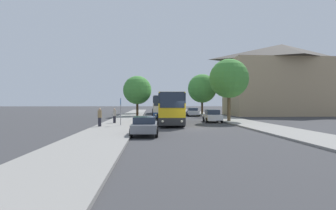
# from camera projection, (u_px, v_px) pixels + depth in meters

# --- Properties ---
(ground_plane) EXTENTS (300.00, 300.00, 0.00)m
(ground_plane) POSITION_uv_depth(u_px,v_px,m) (190.00, 128.00, 23.97)
(ground_plane) COLOR #38383A
(ground_plane) RESTS_ON ground
(sidewalk_left) EXTENTS (4.00, 120.00, 0.15)m
(sidewalk_left) POSITION_uv_depth(u_px,v_px,m) (113.00, 128.00, 23.49)
(sidewalk_left) COLOR gray
(sidewalk_left) RESTS_ON ground_plane
(sidewalk_right) EXTENTS (4.00, 120.00, 0.15)m
(sidewalk_right) POSITION_uv_depth(u_px,v_px,m) (265.00, 127.00, 24.45)
(sidewalk_right) COLOR gray
(sidewalk_right) RESTS_ON ground_plane
(building_right_background) EXTENTS (19.76, 10.06, 13.24)m
(building_right_background) POSITION_uv_depth(u_px,v_px,m) (282.00, 80.00, 48.67)
(building_right_background) COLOR tan
(building_right_background) RESTS_ON ground_plane
(bus_front) EXTENTS (2.99, 11.18, 3.36)m
(bus_front) POSITION_uv_depth(u_px,v_px,m) (169.00, 108.00, 29.16)
(bus_front) COLOR #2D2D2D
(bus_front) RESTS_ON ground_plane
(bus_middle) EXTENTS (3.03, 11.92, 3.40)m
(bus_middle) POSITION_uv_depth(u_px,v_px,m) (161.00, 106.00, 42.63)
(bus_middle) COLOR #2D519E
(bus_middle) RESTS_ON ground_plane
(bus_rear) EXTENTS (2.88, 10.97, 3.44)m
(bus_rear) POSITION_uv_depth(u_px,v_px,m) (159.00, 105.00, 56.73)
(bus_rear) COLOR silver
(bus_rear) RESTS_ON ground_plane
(parked_car_left_curb) EXTENTS (2.05, 4.19, 1.35)m
(parked_car_left_curb) POSITION_uv_depth(u_px,v_px,m) (145.00, 125.00, 18.92)
(parked_car_left_curb) COLOR slate
(parked_car_left_curb) RESTS_ON ground_plane
(parked_car_right_near) EXTENTS (2.13, 4.03, 1.50)m
(parked_car_right_near) POSITION_uv_depth(u_px,v_px,m) (212.00, 116.00, 31.73)
(parked_car_right_near) COLOR silver
(parked_car_right_near) RESTS_ON ground_plane
(parked_car_right_far) EXTENTS (2.25, 4.61, 1.45)m
(parked_car_right_far) POSITION_uv_depth(u_px,v_px,m) (193.00, 112.00, 45.82)
(parked_car_right_far) COLOR #B7B7BC
(parked_car_right_far) RESTS_ON ground_plane
(bus_stop_sign) EXTENTS (0.08, 0.45, 2.66)m
(bus_stop_sign) POSITION_uv_depth(u_px,v_px,m) (121.00, 108.00, 25.53)
(bus_stop_sign) COLOR gray
(bus_stop_sign) RESTS_ON sidewalk_left
(pedestrian_waiting_near) EXTENTS (0.36, 0.36, 1.72)m
(pedestrian_waiting_near) POSITION_uv_depth(u_px,v_px,m) (100.00, 117.00, 24.41)
(pedestrian_waiting_near) COLOR #23232D
(pedestrian_waiting_near) RESTS_ON sidewalk_left
(pedestrian_waiting_far) EXTENTS (0.36, 0.36, 1.60)m
(pedestrian_waiting_far) POSITION_uv_depth(u_px,v_px,m) (114.00, 116.00, 28.53)
(pedestrian_waiting_far) COLOR #23232D
(pedestrian_waiting_far) RESTS_ON sidewalk_left
(tree_left_near) EXTENTS (4.79, 4.79, 6.74)m
(tree_left_near) POSITION_uv_depth(u_px,v_px,m) (137.00, 90.00, 44.27)
(tree_left_near) COLOR #47331E
(tree_left_near) RESTS_ON sidewalk_left
(tree_left_far) EXTENTS (4.79, 4.79, 6.98)m
(tree_left_far) POSITION_uv_depth(u_px,v_px,m) (137.00, 91.00, 54.57)
(tree_left_far) COLOR #513D23
(tree_left_far) RESTS_ON sidewalk_left
(tree_right_near) EXTENTS (4.78, 4.78, 7.56)m
(tree_right_near) POSITION_uv_depth(u_px,v_px,m) (229.00, 79.00, 31.96)
(tree_right_near) COLOR brown
(tree_right_near) RESTS_ON sidewalk_right
(tree_right_mid) EXTENTS (5.60, 5.60, 7.80)m
(tree_right_mid) POSITION_uv_depth(u_px,v_px,m) (202.00, 89.00, 51.20)
(tree_right_mid) COLOR #47331E
(tree_right_mid) RESTS_ON sidewalk_right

